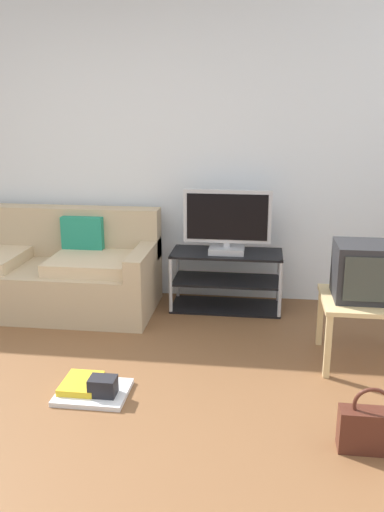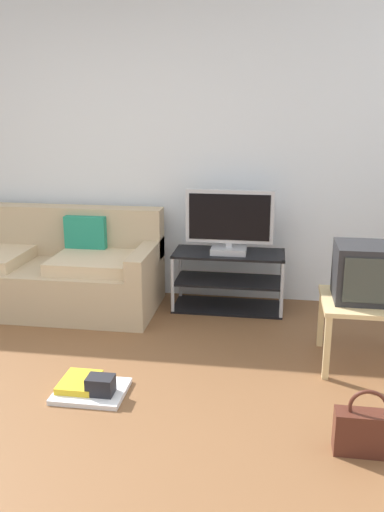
{
  "view_description": "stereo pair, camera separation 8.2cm",
  "coord_description": "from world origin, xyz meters",
  "px_view_note": "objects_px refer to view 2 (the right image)",
  "views": [
    {
      "loc": [
        1.23,
        -2.28,
        1.7
      ],
      "look_at": [
        0.77,
        1.27,
        0.69
      ],
      "focal_mm": 37.92,
      "sensor_mm": 36.0,
      "label": 1
    },
    {
      "loc": [
        1.31,
        -2.27,
        1.7
      ],
      "look_at": [
        0.77,
        1.27,
        0.69
      ],
      "focal_mm": 37.92,
      "sensor_mm": 36.0,
      "label": 2
    }
  ],
  "objects_px": {
    "couch": "(46,271)",
    "handbag": "(366,431)",
    "crt_tv": "(367,272)",
    "side_table": "(364,310)",
    "flat_tv": "(229,223)",
    "tv_stand": "(228,281)",
    "floor_tray": "(90,387)"
  },
  "relations": [
    {
      "from": "couch",
      "to": "handbag",
      "type": "bearing_deg",
      "value": -35.85
    },
    {
      "from": "crt_tv",
      "to": "side_table",
      "type": "bearing_deg",
      "value": -90.0
    },
    {
      "from": "couch",
      "to": "flat_tv",
      "type": "xyz_separation_m",
      "value": [
        1.57,
        0.13,
        0.45
      ]
    },
    {
      "from": "tv_stand",
      "to": "floor_tray",
      "type": "bearing_deg",
      "value": -114.23
    },
    {
      "from": "crt_tv",
      "to": "floor_tray",
      "type": "relative_size",
      "value": 0.98
    },
    {
      "from": "side_table",
      "to": "handbag",
      "type": "height_order",
      "value": "side_table"
    },
    {
      "from": "flat_tv",
      "to": "side_table",
      "type": "height_order",
      "value": "flat_tv"
    },
    {
      "from": "couch",
      "to": "handbag",
      "type": "height_order",
      "value": "couch"
    },
    {
      "from": "flat_tv",
      "to": "floor_tray",
      "type": "bearing_deg",
      "value": -114.54
    },
    {
      "from": "couch",
      "to": "floor_tray",
      "type": "height_order",
      "value": "couch"
    },
    {
      "from": "couch",
      "to": "flat_tv",
      "type": "height_order",
      "value": "flat_tv"
    },
    {
      "from": "couch",
      "to": "tv_stand",
      "type": "bearing_deg",
      "value": 5.72
    },
    {
      "from": "crt_tv",
      "to": "handbag",
      "type": "bearing_deg",
      "value": -96.53
    },
    {
      "from": "crt_tv",
      "to": "couch",
      "type": "bearing_deg",
      "value": 163.99
    },
    {
      "from": "tv_stand",
      "to": "flat_tv",
      "type": "relative_size",
      "value": 1.28
    },
    {
      "from": "tv_stand",
      "to": "crt_tv",
      "type": "distance_m",
      "value": 1.38
    },
    {
      "from": "side_table",
      "to": "crt_tv",
      "type": "bearing_deg",
      "value": 90.0
    },
    {
      "from": "crt_tv",
      "to": "floor_tray",
      "type": "bearing_deg",
      "value": -158.11
    },
    {
      "from": "handbag",
      "to": "crt_tv",
      "type": "bearing_deg",
      "value": 83.47
    },
    {
      "from": "flat_tv",
      "to": "handbag",
      "type": "relative_size",
      "value": 2.04
    },
    {
      "from": "crt_tv",
      "to": "handbag",
      "type": "height_order",
      "value": "crt_tv"
    },
    {
      "from": "side_table",
      "to": "tv_stand",
      "type": "bearing_deg",
      "value": 137.25
    },
    {
      "from": "floor_tray",
      "to": "handbag",
      "type": "bearing_deg",
      "value": -12.58
    },
    {
      "from": "side_table",
      "to": "floor_tray",
      "type": "xyz_separation_m",
      "value": [
        -1.68,
        -0.66,
        -0.35
      ]
    },
    {
      "from": "flat_tv",
      "to": "handbag",
      "type": "distance_m",
      "value": 2.17
    },
    {
      "from": "couch",
      "to": "tv_stand",
      "type": "xyz_separation_m",
      "value": [
        1.57,
        0.16,
        -0.06
      ]
    },
    {
      "from": "side_table",
      "to": "flat_tv",
      "type": "bearing_deg",
      "value": 137.97
    },
    {
      "from": "couch",
      "to": "floor_tray",
      "type": "relative_size",
      "value": 4.59
    },
    {
      "from": "side_table",
      "to": "crt_tv",
      "type": "xyz_separation_m",
      "value": [
        0.0,
        0.02,
        0.25
      ]
    },
    {
      "from": "crt_tv",
      "to": "floor_tray",
      "type": "height_order",
      "value": "crt_tv"
    },
    {
      "from": "floor_tray",
      "to": "flat_tv",
      "type": "bearing_deg",
      "value": 65.46
    },
    {
      "from": "flat_tv",
      "to": "crt_tv",
      "type": "xyz_separation_m",
      "value": [
        0.98,
        -0.86,
        -0.12
      ]
    }
  ]
}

